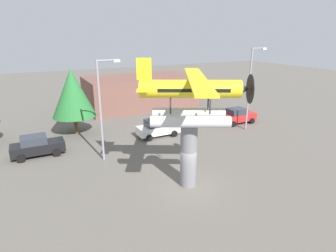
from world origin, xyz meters
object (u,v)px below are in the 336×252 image
object	(u,v)px
streetlight_primary	(102,104)
tree_east	(73,93)
car_mid_white	(158,128)
streetlight_secondary	(251,84)
display_pedestal	(189,155)
storefront_building	(140,92)
car_near_black	(37,146)
car_far_red	(238,116)
floatplane_monument	(192,97)

from	to	relation	value
streetlight_primary	tree_east	xyz separation A→B (m)	(-1.04, 7.51, -0.40)
car_mid_white	streetlight_secondary	distance (m)	10.62
display_pedestal	storefront_building	bearing A→B (deg)	76.43
display_pedestal	streetlight_primary	distance (m)	8.00
car_mid_white	streetlight_primary	size ratio (longest dim) A/B	0.52
display_pedestal	streetlight_primary	size ratio (longest dim) A/B	0.55
display_pedestal	streetlight_primary	xyz separation A→B (m)	(-3.86, 6.58, 2.42)
car_near_black	storefront_building	bearing A→B (deg)	40.66
display_pedestal	car_near_black	world-z (taller)	display_pedestal
streetlight_primary	storefront_building	bearing A→B (deg)	59.26
car_near_black	car_far_red	xyz separation A→B (m)	(21.00, -0.40, 0.00)
streetlight_secondary	tree_east	distance (m)	17.99
car_near_black	floatplane_monument	bearing A→B (deg)	-48.16
car_far_red	streetlight_primary	size ratio (longest dim) A/B	0.52
display_pedestal	tree_east	size ratio (longest dim) A/B	0.67
streetlight_primary	tree_east	size ratio (longest dim) A/B	1.21
streetlight_primary	storefront_building	distance (m)	18.12
floatplane_monument	display_pedestal	bearing A→B (deg)	180.00
display_pedestal	floatplane_monument	size ratio (longest dim) A/B	0.46
streetlight_secondary	floatplane_monument	bearing A→B (deg)	-147.49
streetlight_secondary	tree_east	world-z (taller)	streetlight_secondary
display_pedestal	floatplane_monument	bearing A→B (deg)	-27.67
streetlight_secondary	display_pedestal	bearing A→B (deg)	-147.96
floatplane_monument	streetlight_secondary	xyz separation A→B (m)	(11.67, 7.44, -1.21)
car_near_black	car_far_red	size ratio (longest dim) A/B	1.00
streetlight_secondary	storefront_building	size ratio (longest dim) A/B	0.58
display_pedestal	car_mid_white	world-z (taller)	display_pedestal
floatplane_monument	streetlight_primary	world-z (taller)	floatplane_monument
car_mid_white	storefront_building	distance (m)	12.77
car_near_black	storefront_building	xyz separation A→B (m)	(14.10, 12.11, 1.22)
storefront_building	floatplane_monument	bearing A→B (deg)	-103.25
car_mid_white	streetlight_primary	world-z (taller)	streetlight_primary
car_far_red	display_pedestal	bearing A→B (deg)	-142.13
car_far_red	floatplane_monument	bearing A→B (deg)	-141.69
car_near_black	storefront_building	distance (m)	18.63
display_pedestal	storefront_building	distance (m)	22.63
floatplane_monument	car_near_black	size ratio (longest dim) A/B	2.31
storefront_building	tree_east	world-z (taller)	tree_east
car_mid_white	car_far_red	size ratio (longest dim) A/B	1.00
floatplane_monument	streetlight_secondary	size ratio (longest dim) A/B	1.14
streetlight_secondary	tree_east	size ratio (longest dim) A/B	1.29
tree_east	streetlight_secondary	bearing A→B (deg)	-21.92
floatplane_monument	tree_east	distance (m)	15.13
floatplane_monument	streetlight_primary	size ratio (longest dim) A/B	1.21
car_near_black	tree_east	bearing A→B (deg)	47.15
display_pedestal	car_mid_white	size ratio (longest dim) A/B	1.06
display_pedestal	car_far_red	xyz separation A→B (m)	(12.21, 9.49, -1.34)
car_far_red	tree_east	distance (m)	18.03
car_near_black	streetlight_secondary	size ratio (longest dim) A/B	0.49
display_pedestal	tree_east	bearing A→B (deg)	109.17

